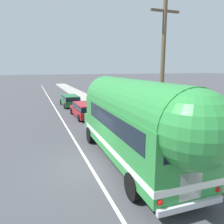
% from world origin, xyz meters
% --- Properties ---
extents(ground_plane, '(300.00, 300.00, 0.00)m').
position_xyz_m(ground_plane, '(0.00, 0.00, 0.00)').
color(ground_plane, '#424247').
extents(lane_markings, '(4.09, 80.00, 0.01)m').
position_xyz_m(lane_markings, '(1.83, 12.00, 0.00)').
color(lane_markings, silver).
rests_on(lane_markings, ground).
extents(sidewalk_slab, '(2.65, 90.00, 0.15)m').
position_xyz_m(sidewalk_slab, '(5.28, 10.00, 0.07)').
color(sidewalk_slab, '#9E9B93').
rests_on(sidewalk_slab, ground).
extents(utility_pole, '(1.80, 0.24, 8.50)m').
position_xyz_m(utility_pole, '(4.82, 1.63, 4.42)').
color(utility_pole, brown).
rests_on(utility_pole, ground).
extents(painted_bus, '(2.70, 10.97, 4.12)m').
position_xyz_m(painted_bus, '(1.96, -0.85, 2.30)').
color(painted_bus, '#2D8C3D').
rests_on(painted_bus, ground).
extents(car_lead, '(2.01, 4.87, 1.37)m').
position_xyz_m(car_lead, '(2.15, 10.45, 0.80)').
color(car_lead, '#A5191E').
rests_on(car_lead, ground).
extents(car_second, '(2.00, 4.65, 1.37)m').
position_xyz_m(car_second, '(1.90, 17.03, 0.80)').
color(car_second, '#196633').
rests_on(car_second, ground).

